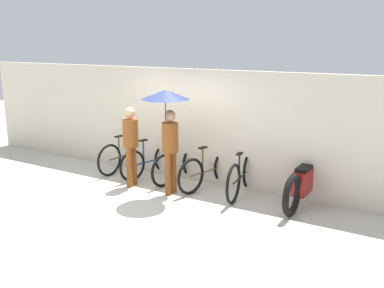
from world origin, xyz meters
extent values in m
plane|color=beige|center=(0.00, 0.00, 0.00)|extent=(30.00, 30.00, 0.00)
cube|color=beige|center=(0.00, 1.77, 1.21)|extent=(12.25, 0.12, 2.42)
torus|color=black|center=(-1.50, 1.98, 0.37)|extent=(0.10, 0.74, 0.74)
torus|color=black|center=(-1.55, 1.00, 0.37)|extent=(0.10, 0.74, 0.74)
cylinder|color=brown|center=(-1.52, 1.49, 0.37)|extent=(0.09, 0.99, 0.04)
cylinder|color=brown|center=(-1.53, 1.32, 0.61)|extent=(0.04, 0.04, 0.48)
cube|color=black|center=(-1.53, 1.32, 0.86)|extent=(0.10, 0.20, 0.03)
cylinder|color=brown|center=(-1.50, 1.98, 0.73)|extent=(0.04, 0.04, 0.72)
cylinder|color=brown|center=(-1.50, 1.98, 1.09)|extent=(0.44, 0.05, 0.03)
torus|color=black|center=(-0.65, 1.93, 0.35)|extent=(0.21, 0.69, 0.69)
torus|color=black|center=(-0.87, 0.97, 0.35)|extent=(0.21, 0.69, 0.69)
cylinder|color=#19478C|center=(-0.76, 1.45, 0.35)|extent=(0.26, 0.97, 0.04)
cylinder|color=#19478C|center=(-0.80, 1.28, 0.60)|extent=(0.04, 0.04, 0.50)
cube|color=black|center=(-0.80, 1.28, 0.86)|extent=(0.13, 0.22, 0.03)
cylinder|color=#19478C|center=(-0.65, 1.93, 0.72)|extent=(0.04, 0.04, 0.74)
cylinder|color=#19478C|center=(-0.65, 1.93, 1.09)|extent=(0.44, 0.13, 0.03)
torus|color=black|center=(0.08, 1.96, 0.35)|extent=(0.17, 0.71, 0.71)
torus|color=black|center=(-0.08, 1.01, 0.35)|extent=(0.17, 0.71, 0.71)
cylinder|color=#A59E93|center=(0.00, 1.48, 0.35)|extent=(0.19, 0.96, 0.04)
cylinder|color=#A59E93|center=(-0.03, 1.32, 0.66)|extent=(0.04, 0.04, 0.61)
cube|color=black|center=(-0.03, 1.32, 0.98)|extent=(0.12, 0.21, 0.03)
cylinder|color=#A59E93|center=(0.08, 1.96, 0.70)|extent=(0.04, 0.04, 0.69)
cylinder|color=#A59E93|center=(0.08, 1.96, 1.04)|extent=(0.44, 0.10, 0.03)
torus|color=black|center=(0.88, 1.97, 0.37)|extent=(0.22, 0.74, 0.74)
torus|color=black|center=(0.64, 0.92, 0.37)|extent=(0.22, 0.74, 0.74)
cylinder|color=brown|center=(0.76, 1.44, 0.37)|extent=(0.27, 1.06, 0.04)
cylinder|color=brown|center=(0.72, 1.26, 0.62)|extent=(0.04, 0.04, 0.51)
cube|color=black|center=(0.72, 1.26, 0.89)|extent=(0.13, 0.21, 0.03)
cylinder|color=brown|center=(0.88, 1.97, 0.71)|extent=(0.04, 0.04, 0.68)
cylinder|color=brown|center=(0.88, 1.97, 1.05)|extent=(0.44, 0.12, 0.03)
torus|color=black|center=(1.46, 1.91, 0.39)|extent=(0.15, 0.77, 0.77)
torus|color=black|center=(1.58, 0.90, 0.39)|extent=(0.15, 0.77, 0.77)
cylinder|color=black|center=(1.52, 1.40, 0.39)|extent=(0.16, 1.02, 0.04)
cylinder|color=black|center=(1.54, 1.23, 0.63)|extent=(0.04, 0.04, 0.49)
cube|color=black|center=(1.54, 1.23, 0.89)|extent=(0.11, 0.21, 0.03)
cylinder|color=black|center=(1.46, 1.91, 0.71)|extent=(0.04, 0.04, 0.64)
cylinder|color=black|center=(1.46, 1.91, 1.03)|extent=(0.44, 0.08, 0.03)
cylinder|color=brown|center=(-0.71, 0.82, 0.43)|extent=(0.13, 0.13, 0.85)
cylinder|color=brown|center=(-0.68, 0.64, 0.43)|extent=(0.13, 0.13, 0.85)
cylinder|color=brown|center=(-0.69, 0.73, 1.14)|extent=(0.32, 0.32, 0.58)
sphere|color=tan|center=(-0.69, 0.73, 1.56)|extent=(0.22, 0.22, 0.22)
cylinder|color=brown|center=(0.29, 0.83, 0.43)|extent=(0.13, 0.13, 0.86)
cylinder|color=brown|center=(0.28, 0.65, 0.43)|extent=(0.13, 0.13, 0.86)
cylinder|color=brown|center=(0.28, 0.74, 1.16)|extent=(0.32, 0.32, 0.59)
sphere|color=tan|center=(0.28, 0.74, 1.58)|extent=(0.22, 0.22, 0.22)
cylinder|color=#332D28|center=(0.28, 0.60, 1.55)|extent=(0.02, 0.02, 0.73)
cone|color=#19234C|center=(0.28, 0.60, 2.00)|extent=(0.91, 0.91, 0.18)
torus|color=black|center=(2.73, 2.18, 0.38)|extent=(0.13, 0.76, 0.76)
torus|color=black|center=(2.71, 0.88, 0.38)|extent=(0.13, 0.76, 0.76)
cube|color=maroon|center=(2.72, 1.53, 0.46)|extent=(0.25, 0.72, 0.44)
cube|color=black|center=(2.72, 1.53, 0.71)|extent=(0.23, 0.50, 0.06)
cylinder|color=#B2B2B7|center=(2.73, 2.18, 0.93)|extent=(0.58, 0.04, 0.03)
camera|label=1|loc=(4.82, -6.00, 2.96)|focal=40.00mm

